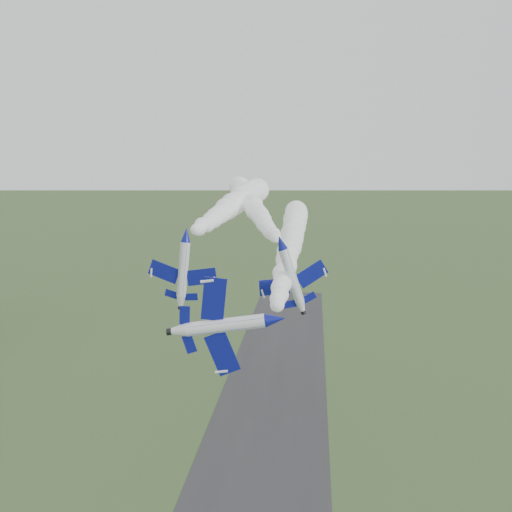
{
  "coord_description": "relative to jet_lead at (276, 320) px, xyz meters",
  "views": [
    {
      "loc": [
        8.53,
        -64.27,
        52.67
      ],
      "look_at": [
        0.2,
        16.98,
        38.87
      ],
      "focal_mm": 40.0,
      "sensor_mm": 36.0,
      "label": 1
    }
  ],
  "objects": [
    {
      "name": "smoke_trail_jet_lead",
      "position": [
        -0.09,
        41.53,
        2.52
      ],
      "size": [
        7.93,
        76.26,
        5.47
      ],
      "primitive_type": null,
      "rotation": [
        0.0,
        0.0,
        0.03
      ],
      "color": "white"
    },
    {
      "name": "jet_pair_right",
      "position": [
        -0.42,
        16.25,
        6.52
      ],
      "size": [
        9.73,
        11.99,
        3.89
      ],
      "rotation": [
        0.0,
        -0.32,
        0.21
      ],
      "color": "white"
    },
    {
      "name": "smoke_trail_jet_pair_left",
      "position": [
        -12.09,
        51.31,
        9.05
      ],
      "size": [
        9.9,
        63.66,
        5.95
      ],
      "primitive_type": null,
      "rotation": [
        0.0,
        0.0,
        -0.06
      ],
      "color": "white"
    },
    {
      "name": "smoke_trail_jet_pair_right",
      "position": [
        -8.52,
        53.55,
        8.72
      ],
      "size": [
        19.81,
        70.31,
        5.15
      ],
      "primitive_type": null,
      "rotation": [
        0.0,
        0.0,
        0.21
      ],
      "color": "white"
    },
    {
      "name": "jet_pair_left",
      "position": [
        -14.15,
        17.22,
        7.31
      ],
      "size": [
        10.16,
        12.22,
        3.06
      ],
      "rotation": [
        0.0,
        0.1,
        -0.06
      ],
      "color": "white"
    },
    {
      "name": "jet_lead",
      "position": [
        0.0,
        0.0,
        0.0
      ],
      "size": [
        3.6,
        13.91,
        11.4
      ],
      "rotation": [
        0.0,
        1.43,
        0.03
      ],
      "color": "white"
    },
    {
      "name": "runway",
      "position": [
        -4.37,
        31.74,
        -34.74
      ],
      "size": [
        24.0,
        260.0,
        0.04
      ],
      "primitive_type": "cube",
      "color": "#303032",
      "rests_on": "ground"
    }
  ]
}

